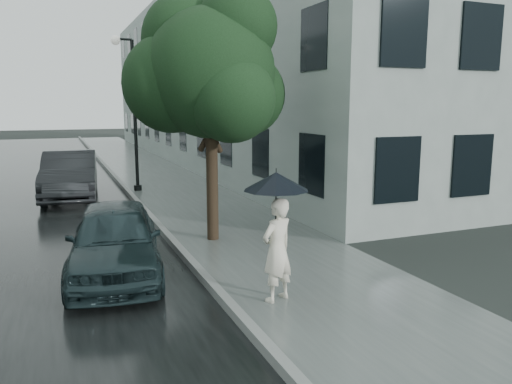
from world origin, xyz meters
name	(u,v)px	position (x,y,z in m)	size (l,w,h in m)	color
ground	(295,277)	(0.00, 0.00, 0.00)	(120.00, 120.00, 0.00)	black
sidewalk	(167,182)	(0.25, 12.00, 0.00)	(3.50, 60.00, 0.01)	slate
kerb_near	(120,183)	(-1.57, 12.00, 0.07)	(0.15, 60.00, 0.15)	slate
asphalt_road	(21,190)	(-5.08, 12.00, 0.00)	(6.85, 60.00, 0.00)	black
building_near	(228,79)	(5.47, 19.50, 4.50)	(7.02, 36.00, 9.00)	#919F99
pedestrian	(277,250)	(-0.75, -0.88, 0.83)	(0.60, 0.39, 1.64)	silver
umbrella	(276,181)	(-0.78, -0.87, 1.90)	(1.18, 1.18, 1.15)	black
street_tree	(209,72)	(-0.60, 3.11, 3.77)	(3.71, 3.37, 5.57)	#332619
lamp_post	(130,104)	(-1.29, 10.38, 3.06)	(0.85, 0.32, 5.37)	black
car_near	(115,239)	(-2.95, 1.30, 0.67)	(1.56, 3.88, 1.32)	#19292C
car_far	(70,175)	(-3.42, 9.73, 0.78)	(1.63, 4.67, 1.54)	#232528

